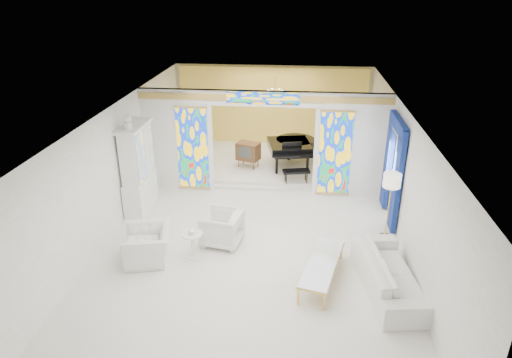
# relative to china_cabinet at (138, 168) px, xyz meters

# --- Properties ---
(floor) EXTENTS (12.00, 12.00, 0.00)m
(floor) POSITION_rel_china_cabinet_xyz_m (3.22, -0.60, -1.17)
(floor) COLOR silver
(floor) RESTS_ON ground
(ceiling) EXTENTS (7.00, 12.00, 0.02)m
(ceiling) POSITION_rel_china_cabinet_xyz_m (3.22, -0.60, 1.83)
(ceiling) COLOR silver
(ceiling) RESTS_ON wall_back
(wall_back) EXTENTS (7.00, 0.02, 3.00)m
(wall_back) POSITION_rel_china_cabinet_xyz_m (3.22, 5.40, 0.33)
(wall_back) COLOR white
(wall_back) RESTS_ON floor
(wall_front) EXTENTS (7.00, 0.02, 3.00)m
(wall_front) POSITION_rel_china_cabinet_xyz_m (3.22, -6.60, 0.33)
(wall_front) COLOR white
(wall_front) RESTS_ON floor
(wall_left) EXTENTS (0.02, 12.00, 3.00)m
(wall_left) POSITION_rel_china_cabinet_xyz_m (-0.28, -0.60, 0.33)
(wall_left) COLOR white
(wall_left) RESTS_ON floor
(wall_right) EXTENTS (0.02, 12.00, 3.00)m
(wall_right) POSITION_rel_china_cabinet_xyz_m (6.72, -0.60, 0.33)
(wall_right) COLOR white
(wall_right) RESTS_ON floor
(partition_wall) EXTENTS (7.00, 0.22, 3.00)m
(partition_wall) POSITION_rel_china_cabinet_xyz_m (3.22, 1.40, 0.48)
(partition_wall) COLOR white
(partition_wall) RESTS_ON floor
(stained_glass_left) EXTENTS (0.90, 0.04, 2.40)m
(stained_glass_left) POSITION_rel_china_cabinet_xyz_m (1.19, 1.29, 0.13)
(stained_glass_left) COLOR gold
(stained_glass_left) RESTS_ON partition_wall
(stained_glass_right) EXTENTS (0.90, 0.04, 2.40)m
(stained_glass_right) POSITION_rel_china_cabinet_xyz_m (5.25, 1.29, 0.13)
(stained_glass_right) COLOR gold
(stained_glass_right) RESTS_ON partition_wall
(stained_glass_transom) EXTENTS (2.00, 0.04, 0.34)m
(stained_glass_transom) POSITION_rel_china_cabinet_xyz_m (3.22, 1.29, 1.65)
(stained_glass_transom) COLOR gold
(stained_glass_transom) RESTS_ON partition_wall
(alcove_platform) EXTENTS (6.80, 3.80, 0.18)m
(alcove_platform) POSITION_rel_china_cabinet_xyz_m (3.22, 3.50, -1.08)
(alcove_platform) COLOR silver
(alcove_platform) RESTS_ON floor
(gold_curtain_back) EXTENTS (6.70, 0.10, 2.90)m
(gold_curtain_back) POSITION_rel_china_cabinet_xyz_m (3.22, 5.28, 0.33)
(gold_curtain_back) COLOR gold
(gold_curtain_back) RESTS_ON wall_back
(chandelier) EXTENTS (0.48, 0.48, 0.30)m
(chandelier) POSITION_rel_china_cabinet_xyz_m (3.42, 3.40, 1.38)
(chandelier) COLOR gold
(chandelier) RESTS_ON ceiling
(blue_drapes) EXTENTS (0.14, 1.85, 2.65)m
(blue_drapes) POSITION_rel_china_cabinet_xyz_m (6.62, 0.10, 0.41)
(blue_drapes) COLOR navy
(blue_drapes) RESTS_ON wall_right
(china_cabinet) EXTENTS (0.56, 1.46, 2.72)m
(china_cabinet) POSITION_rel_china_cabinet_xyz_m (0.00, 0.00, 0.00)
(china_cabinet) COLOR white
(china_cabinet) RESTS_ON floor
(armchair_left) EXTENTS (1.23, 1.33, 0.73)m
(armchair_left) POSITION_rel_china_cabinet_xyz_m (0.97, -2.42, -0.80)
(armchair_left) COLOR white
(armchair_left) RESTS_ON floor
(armchair_right) EXTENTS (1.03, 1.01, 0.82)m
(armchair_right) POSITION_rel_china_cabinet_xyz_m (2.50, -1.59, -0.76)
(armchair_right) COLOR white
(armchair_right) RESTS_ON floor
(sofa) EXTENTS (1.34, 2.65, 0.74)m
(sofa) POSITION_rel_china_cabinet_xyz_m (6.17, -2.98, -0.80)
(sofa) COLOR white
(sofa) RESTS_ON floor
(side_table) EXTENTS (0.53, 0.53, 0.61)m
(side_table) POSITION_rel_china_cabinet_xyz_m (1.95, -2.23, -0.77)
(side_table) COLOR white
(side_table) RESTS_ON floor
(vase) EXTENTS (0.19, 0.19, 0.17)m
(vase) POSITION_rel_china_cabinet_xyz_m (1.95, -2.23, -0.48)
(vase) COLOR white
(vase) RESTS_ON side_table
(coffee_table) EXTENTS (1.07, 2.06, 0.44)m
(coffee_table) POSITION_rel_china_cabinet_xyz_m (4.81, -2.83, -0.77)
(coffee_table) COLOR white
(coffee_table) RESTS_ON floor
(floor_lamp) EXTENTS (0.41, 0.41, 1.68)m
(floor_lamp) POSITION_rel_china_cabinet_xyz_m (6.42, -0.91, 0.26)
(floor_lamp) COLOR gold
(floor_lamp) RESTS_ON floor
(grand_piano) EXTENTS (1.72, 2.65, 0.98)m
(grand_piano) POSITION_rel_china_cabinet_xyz_m (4.02, 3.14, -0.33)
(grand_piano) COLOR black
(grand_piano) RESTS_ON alcove_platform
(tv_console) EXTENTS (0.82, 0.68, 0.81)m
(tv_console) POSITION_rel_china_cabinet_xyz_m (2.61, 2.83, -0.46)
(tv_console) COLOR #55301F
(tv_console) RESTS_ON alcove_platform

